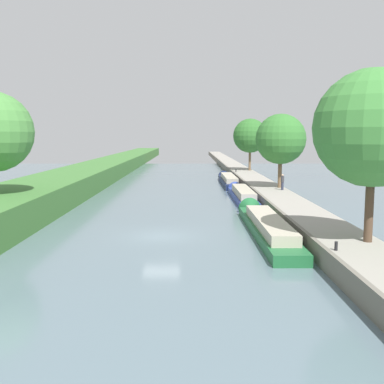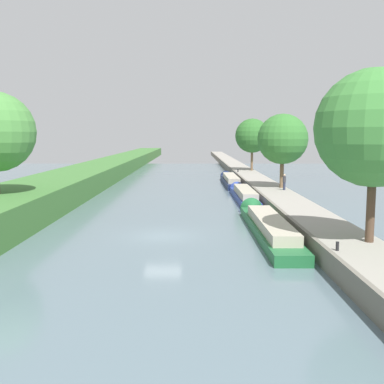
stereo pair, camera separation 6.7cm
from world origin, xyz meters
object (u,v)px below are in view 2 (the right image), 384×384
at_px(person_walking, 282,182).
at_px(mooring_bollard_far, 236,170).
at_px(mooring_bollard_near, 335,246).
at_px(narrowboat_green, 265,225).
at_px(narrowboat_navy, 228,180).
at_px(narrowboat_blue, 242,194).

distance_m(person_walking, mooring_bollard_far, 23.78).
bearing_deg(person_walking, mooring_bollard_near, -95.52).
distance_m(narrowboat_green, narrowboat_navy, 32.02).
bearing_deg(narrowboat_green, narrowboat_navy, 89.83).
bearing_deg(narrowboat_navy, narrowboat_green, -90.17).
relative_size(narrowboat_blue, mooring_bollard_far, 32.37).
height_order(narrowboat_blue, mooring_bollard_near, mooring_bollard_near).
relative_size(narrowboat_green, mooring_bollard_far, 37.99).
bearing_deg(narrowboat_navy, narrowboat_blue, -89.42).
height_order(narrowboat_green, narrowboat_navy, narrowboat_navy).
xyz_separation_m(person_walking, mooring_bollard_far, (-2.43, 23.65, -0.65)).
distance_m(narrowboat_green, person_walking, 16.34).
xyz_separation_m(person_walking, mooring_bollard_near, (-2.43, -25.13, -0.65)).
height_order(person_walking, mooring_bollard_far, person_walking).
height_order(person_walking, mooring_bollard_near, person_walking).
distance_m(narrowboat_green, mooring_bollard_near, 9.67).
xyz_separation_m(narrowboat_blue, mooring_bollard_near, (1.67, -25.97, 0.80)).
relative_size(narrowboat_navy, mooring_bollard_near, 35.92).
height_order(narrowboat_blue, narrowboat_navy, narrowboat_navy).
relative_size(person_walking, mooring_bollard_near, 3.69).
bearing_deg(narrowboat_navy, mooring_bollard_far, 75.96).
bearing_deg(mooring_bollard_far, narrowboat_navy, -104.04).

